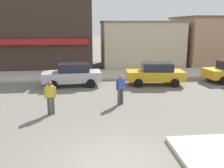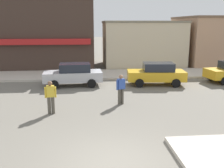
{
  "view_description": "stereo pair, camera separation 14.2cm",
  "coord_description": "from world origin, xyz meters",
  "px_view_note": "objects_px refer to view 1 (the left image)",
  "views": [
    {
      "loc": [
        -0.89,
        -7.27,
        4.23
      ],
      "look_at": [
        0.37,
        4.5,
        1.5
      ],
      "focal_mm": 42.0,
      "sensor_mm": 36.0,
      "label": 1
    },
    {
      "loc": [
        -0.75,
        -7.29,
        4.23
      ],
      "look_at": [
        0.37,
        4.5,
        1.5
      ],
      "focal_mm": 42.0,
      "sensor_mm": 36.0,
      "label": 2
    }
  ],
  "objects_px": {
    "parked_car_nearest": "(72,74)",
    "parked_car_second": "(155,73)",
    "pedestrian_crossing_near": "(120,88)",
    "pedestrian_crossing_far": "(50,97)"
  },
  "relations": [
    {
      "from": "parked_car_nearest",
      "to": "parked_car_second",
      "type": "relative_size",
      "value": 0.98
    },
    {
      "from": "parked_car_nearest",
      "to": "pedestrian_crossing_near",
      "type": "relative_size",
      "value": 2.54
    },
    {
      "from": "pedestrian_crossing_near",
      "to": "pedestrian_crossing_far",
      "type": "relative_size",
      "value": 1.0
    },
    {
      "from": "pedestrian_crossing_far",
      "to": "pedestrian_crossing_near",
      "type": "bearing_deg",
      "value": 19.41
    },
    {
      "from": "pedestrian_crossing_near",
      "to": "pedestrian_crossing_far",
      "type": "height_order",
      "value": "same"
    },
    {
      "from": "pedestrian_crossing_near",
      "to": "pedestrian_crossing_far",
      "type": "distance_m",
      "value": 3.73
    },
    {
      "from": "parked_car_second",
      "to": "pedestrian_crossing_far",
      "type": "height_order",
      "value": "pedestrian_crossing_far"
    },
    {
      "from": "pedestrian_crossing_far",
      "to": "parked_car_nearest",
      "type": "bearing_deg",
      "value": 82.36
    },
    {
      "from": "parked_car_nearest",
      "to": "pedestrian_crossing_far",
      "type": "bearing_deg",
      "value": -97.64
    },
    {
      "from": "pedestrian_crossing_near",
      "to": "pedestrian_crossing_far",
      "type": "xyz_separation_m",
      "value": [
        -3.52,
        -1.24,
        0.0
      ]
    }
  ]
}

